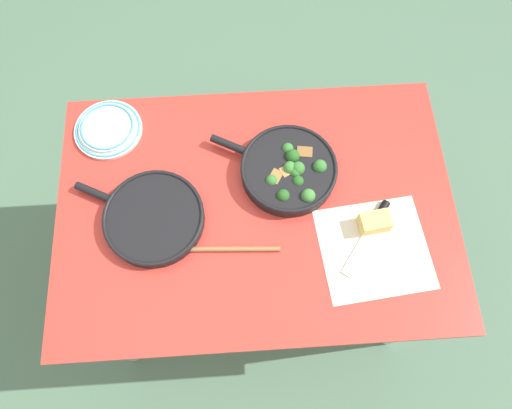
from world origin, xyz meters
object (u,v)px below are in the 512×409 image
skillet_eggs (153,218)px  wooden_spoon (200,249)px  cheese_block (374,222)px  skillet_broccoli (289,170)px  dinner_plate_stack (108,129)px  grater_knife (372,227)px

skillet_eggs → wooden_spoon: size_ratio=1.03×
skillet_eggs → wooden_spoon: (0.13, -0.10, -0.01)m
wooden_spoon → cheese_block: (0.50, 0.04, 0.02)m
skillet_broccoli → dinner_plate_stack: bearing=9.4°
wooden_spoon → grater_knife: (0.50, 0.03, 0.00)m
grater_knife → dinner_plate_stack: (-0.78, 0.37, 0.00)m
skillet_eggs → wooden_spoon: bearing=170.0°
skillet_broccoli → cheese_block: 0.29m
skillet_eggs → cheese_block: 0.64m
skillet_eggs → cheese_block: cheese_block is taller
skillet_broccoli → wooden_spoon: 0.35m
grater_knife → cheese_block: 0.02m
wooden_spoon → dinner_plate_stack: bearing=-52.2°
wooden_spoon → cheese_block: bearing=-171.9°
skillet_eggs → grater_knife: bearing=-158.8°
cheese_block → dinner_plate_stack: bearing=154.9°
wooden_spoon → grater_knife: size_ratio=1.68×
dinner_plate_stack → skillet_eggs: bearing=-64.2°
wooden_spoon → cheese_block: cheese_block is taller
skillet_broccoli → skillet_eggs: skillet_broccoli is taller
dinner_plate_stack → cheese_block: bearing=-25.1°
grater_knife → skillet_eggs: bearing=-59.9°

